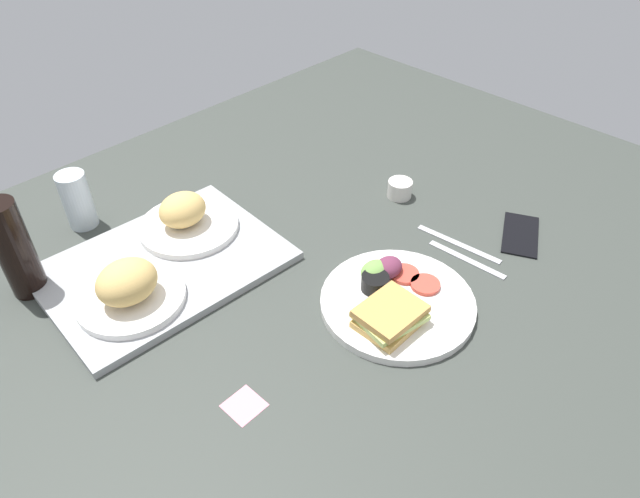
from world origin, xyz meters
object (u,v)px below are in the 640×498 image
at_px(plate_with_salad, 394,300).
at_px(soda_bottle, 14,249).
at_px(serving_tray, 163,265).
at_px(bread_plate_far, 186,218).
at_px(drinking_glass, 77,200).
at_px(fork, 467,259).
at_px(knife, 458,244).
at_px(espresso_cup, 400,189).
at_px(cell_phone, 521,234).
at_px(bread_plate_near, 129,288).
at_px(sticky_note, 244,405).

bearing_deg(plate_with_salad, soda_bottle, 130.49).
distance_m(serving_tray, bread_plate_far, 0.12).
relative_size(drinking_glass, fork, 0.74).
bearing_deg(knife, bread_plate_far, 35.09).
distance_m(espresso_cup, knife, 0.21).
height_order(serving_tray, drinking_glass, drinking_glass).
bearing_deg(knife, plate_with_salad, 87.99).
height_order(plate_with_salad, soda_bottle, soda_bottle).
xyz_separation_m(soda_bottle, fork, (0.65, -0.55, -0.10)).
xyz_separation_m(espresso_cup, cell_phone, (0.06, -0.28, -0.02)).
relative_size(serving_tray, plate_with_salad, 1.58).
distance_m(bread_plate_far, cell_phone, 0.71).
height_order(bread_plate_far, soda_bottle, soda_bottle).
relative_size(bread_plate_far, espresso_cup, 3.71).
bearing_deg(bread_plate_near, cell_phone, -30.10).
bearing_deg(espresso_cup, plate_with_salad, -143.43).
bearing_deg(plate_with_salad, knife, 3.84).
bearing_deg(cell_phone, fork, 139.29).
relative_size(bread_plate_far, drinking_glass, 1.65).
xyz_separation_m(drinking_glass, soda_bottle, (-0.17, -0.12, 0.04)).
bearing_deg(sticky_note, drinking_glass, 84.68).
height_order(espresso_cup, sticky_note, espresso_cup).
xyz_separation_m(serving_tray, bread_plate_far, (0.10, 0.05, 0.04)).
xyz_separation_m(bread_plate_far, knife, (0.37, -0.43, -0.04)).
height_order(bread_plate_near, plate_with_salad, bread_plate_near).
distance_m(knife, sticky_note, 0.57).
bearing_deg(sticky_note, knife, -1.53).
bearing_deg(soda_bottle, fork, -39.95).
bearing_deg(serving_tray, bread_plate_near, -151.95).
bearing_deg(fork, serving_tray, 42.89).
xyz_separation_m(soda_bottle, espresso_cup, (0.74, -0.31, -0.08)).
distance_m(serving_tray, plate_with_salad, 0.46).
xyz_separation_m(plate_with_salad, sticky_note, (-0.33, 0.03, -0.02)).
relative_size(bread_plate_far, soda_bottle, 1.04).
xyz_separation_m(fork, cell_phone, (0.15, -0.04, 0.00)).
distance_m(drinking_glass, cell_phone, 0.94).
relative_size(plate_with_salad, soda_bottle, 1.43).
bearing_deg(soda_bottle, cell_phone, -36.08).
distance_m(serving_tray, espresso_cup, 0.56).
bearing_deg(cell_phone, bread_plate_near, 123.22).
bearing_deg(fork, knife, -40.61).
relative_size(serving_tray, knife, 2.37).
bearing_deg(fork, bread_plate_far, 32.39).
bearing_deg(drinking_glass, bread_plate_near, -101.69).
bearing_deg(knife, sticky_note, 82.63).
distance_m(bread_plate_near, sticky_note, 0.31).
bearing_deg(soda_bottle, bread_plate_far, -13.77).
bearing_deg(fork, soda_bottle, 46.31).
relative_size(bread_plate_near, plate_with_salad, 0.69).
height_order(soda_bottle, espresso_cup, soda_bottle).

